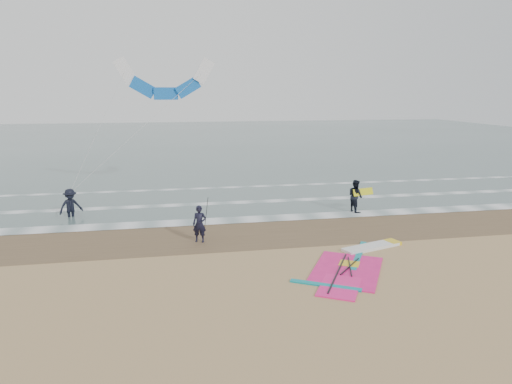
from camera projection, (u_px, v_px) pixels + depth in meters
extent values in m
plane|color=tan|center=(292.00, 283.00, 16.05)|extent=(120.00, 120.00, 0.00)
cube|color=#47605E|center=(201.00, 141.00, 62.13)|extent=(120.00, 80.00, 0.02)
cube|color=brown|center=(260.00, 232.00, 21.81)|extent=(120.00, 5.00, 0.01)
cube|color=white|center=(252.00, 219.00, 23.92)|extent=(120.00, 1.20, 0.02)
cube|color=white|center=(241.00, 202.00, 27.57)|extent=(120.00, 0.70, 0.02)
cube|color=white|center=(231.00, 187.00, 31.89)|extent=(120.00, 0.50, 0.01)
cube|color=white|center=(371.00, 247.00, 19.54)|extent=(2.78, 1.47, 0.13)
cube|color=yellow|center=(392.00, 242.00, 20.12)|extent=(0.66, 0.77, 0.14)
cube|color=#FF2082|center=(347.00, 270.00, 17.13)|extent=(3.79, 4.19, 0.04)
cube|color=#FF2082|center=(339.00, 287.00, 15.63)|extent=(2.10, 2.34, 0.05)
cube|color=#0C8C99|center=(359.00, 255.00, 18.67)|extent=(1.94, 3.12, 0.05)
cube|color=#0C8C99|center=(325.00, 285.00, 15.76)|extent=(2.27, 1.45, 0.05)
cube|color=yellow|center=(349.00, 264.00, 17.70)|extent=(0.98, 0.94, 0.06)
cylinder|color=black|center=(338.00, 272.00, 16.84)|extent=(2.00, 3.41, 0.06)
cylinder|color=black|center=(350.00, 266.00, 17.36)|extent=(1.34, 1.48, 0.04)
cylinder|color=black|center=(350.00, 266.00, 17.36)|extent=(0.64, 1.87, 0.04)
imported|color=black|center=(200.00, 224.00, 20.21)|extent=(0.69, 0.55, 1.67)
imported|color=black|center=(355.00, 196.00, 25.27)|extent=(0.90, 1.04, 1.83)
imported|color=black|center=(70.00, 200.00, 24.13)|extent=(1.42, 1.25, 1.91)
cylinder|color=black|center=(206.00, 215.00, 20.18)|extent=(0.17, 0.86, 1.82)
cube|color=yellow|center=(363.00, 192.00, 25.19)|extent=(1.30, 0.51, 0.39)
cube|color=white|center=(125.00, 70.00, 27.47)|extent=(1.40, 0.26, 1.66)
cube|color=blue|center=(143.00, 87.00, 27.86)|extent=(1.66, 0.29, 1.39)
cube|color=blue|center=(166.00, 94.00, 28.19)|extent=(1.49, 0.27, 0.75)
cube|color=blue|center=(188.00, 87.00, 28.35)|extent=(1.66, 0.29, 1.39)
cube|color=white|center=(204.00, 71.00, 28.31)|extent=(1.40, 0.26, 1.66)
cylinder|color=beige|center=(99.00, 128.00, 25.76)|extent=(2.83, 4.52, 6.53)
cylinder|color=beige|center=(142.00, 127.00, 26.19)|extent=(7.57, 4.52, 6.53)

